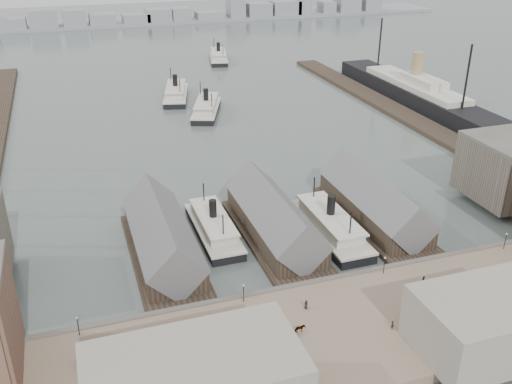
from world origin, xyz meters
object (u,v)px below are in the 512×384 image
object	(u,v)px
ocean_steamer	(415,92)
horse_cart_left	(95,357)
horse_cart_center	(295,330)
ferry_docked_west	(214,227)
horse_cart_right	(421,313)

from	to	relation	value
ocean_steamer	horse_cart_left	bearing A→B (deg)	-139.36
horse_cart_left	horse_cart_center	bearing A→B (deg)	-93.98
ferry_docked_west	horse_cart_left	bearing A→B (deg)	-128.75
horse_cart_left	horse_cart_right	bearing A→B (deg)	-94.03
ocean_steamer	horse_cart_left	xyz separation A→B (m)	(-134.80, -115.69, -1.63)
ocean_steamer	horse_cart_center	xyz separation A→B (m)	(-101.22, -119.93, -1.61)
horse_cart_right	ocean_steamer	bearing A→B (deg)	-44.59
horse_cart_left	horse_cart_center	world-z (taller)	horse_cart_center
ocean_steamer	horse_cart_left	distance (m)	177.64
horse_cart_left	ocean_steamer	bearing A→B (deg)	-46.14
horse_cart_center	ferry_docked_west	bearing A→B (deg)	4.57
ferry_docked_west	horse_cart_right	bearing A→B (deg)	-58.57
ocean_steamer	horse_cart_center	bearing A→B (deg)	-130.16
ferry_docked_west	ocean_steamer	bearing A→B (deg)	36.80
horse_cart_center	horse_cart_right	world-z (taller)	horse_cart_right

